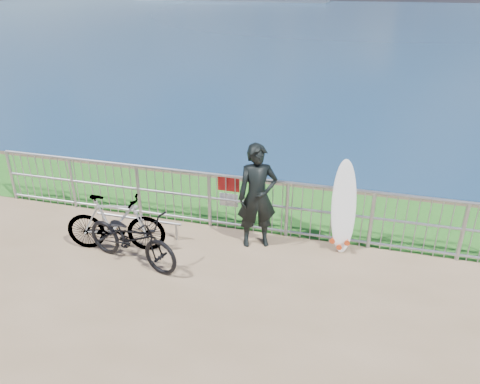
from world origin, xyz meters
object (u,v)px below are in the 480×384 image
(surfer, at_px, (257,196))
(bicycle_near, at_px, (131,238))
(bicycle_far, at_px, (115,223))
(surfboard, at_px, (343,210))

(surfer, bearing_deg, bicycle_near, -169.69)
(bicycle_far, bearing_deg, surfboard, -85.69)
(surfer, bearing_deg, bicycle_far, 178.40)
(bicycle_near, bearing_deg, surfer, -43.47)
(surfer, distance_m, surfboard, 1.51)
(surfboard, height_order, bicycle_near, surfboard)
(surfboard, height_order, bicycle_far, surfboard)
(surfboard, distance_m, bicycle_near, 3.65)
(surfer, height_order, bicycle_far, surfer)
(surfboard, relative_size, bicycle_near, 0.89)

